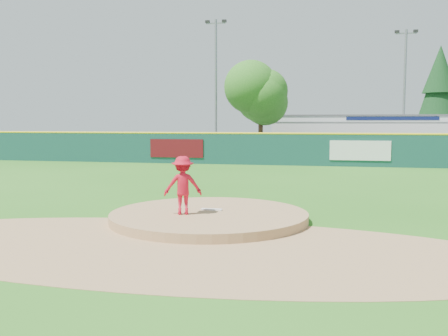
% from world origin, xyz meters
% --- Properties ---
extents(ground, '(120.00, 120.00, 0.00)m').
position_xyz_m(ground, '(0.00, 0.00, 0.00)').
color(ground, '#286B19').
rests_on(ground, ground).
extents(pitchers_mound, '(5.50, 5.50, 0.50)m').
position_xyz_m(pitchers_mound, '(0.00, 0.00, 0.00)').
color(pitchers_mound, '#9E774C').
rests_on(pitchers_mound, ground).
extents(pitching_rubber, '(0.60, 0.15, 0.04)m').
position_xyz_m(pitching_rubber, '(0.00, 0.30, 0.27)').
color(pitching_rubber, white).
rests_on(pitching_rubber, pitchers_mound).
extents(infield_dirt_arc, '(15.40, 15.40, 0.01)m').
position_xyz_m(infield_dirt_arc, '(0.00, -3.00, 0.01)').
color(infield_dirt_arc, '#9E774C').
rests_on(infield_dirt_arc, ground).
extents(parking_lot, '(44.00, 16.00, 0.02)m').
position_xyz_m(parking_lot, '(0.00, 27.00, 0.01)').
color(parking_lot, '#38383A').
rests_on(parking_lot, ground).
extents(pitcher, '(1.16, 0.89, 1.58)m').
position_xyz_m(pitcher, '(-0.62, -0.46, 1.04)').
color(pitcher, red).
rests_on(pitcher, pitchers_mound).
extents(van, '(4.71, 2.43, 1.27)m').
position_xyz_m(van, '(-2.65, 24.87, 0.66)').
color(van, white).
rests_on(van, parking_lot).
extents(pool_building_grp, '(15.20, 8.20, 3.31)m').
position_xyz_m(pool_building_grp, '(6.00, 31.99, 1.66)').
color(pool_building_grp, silver).
rests_on(pool_building_grp, ground).
extents(fence_banners, '(15.23, 0.04, 1.20)m').
position_xyz_m(fence_banners, '(-0.76, 17.92, 1.00)').
color(fence_banners, '#5A0C12').
rests_on(fence_banners, ground).
extents(playground_slide, '(0.86, 2.41, 1.33)m').
position_xyz_m(playground_slide, '(-12.49, 24.05, 0.67)').
color(playground_slide, blue).
rests_on(playground_slide, ground).
extents(outfield_fence, '(40.00, 0.14, 2.07)m').
position_xyz_m(outfield_fence, '(0.00, 18.00, 1.09)').
color(outfield_fence, '#14413B').
rests_on(outfield_fence, ground).
extents(deciduous_tree, '(5.60, 5.60, 7.36)m').
position_xyz_m(deciduous_tree, '(-2.00, 25.00, 4.55)').
color(deciduous_tree, '#382314').
rests_on(deciduous_tree, ground).
extents(conifer_tree, '(4.40, 4.40, 9.50)m').
position_xyz_m(conifer_tree, '(13.00, 36.00, 5.54)').
color(conifer_tree, '#382314').
rests_on(conifer_tree, ground).
extents(light_pole_left, '(1.75, 0.25, 11.00)m').
position_xyz_m(light_pole_left, '(-6.00, 27.00, 6.05)').
color(light_pole_left, gray).
rests_on(light_pole_left, ground).
extents(light_pole_right, '(1.75, 0.25, 10.00)m').
position_xyz_m(light_pole_right, '(9.00, 29.00, 5.54)').
color(light_pole_right, gray).
rests_on(light_pole_right, ground).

